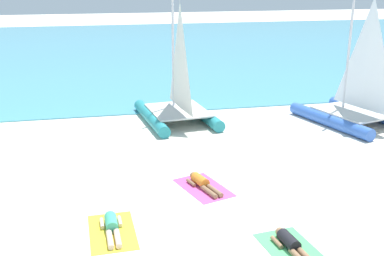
# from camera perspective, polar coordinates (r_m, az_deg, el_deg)

# --- Properties ---
(ground_plane) EXTENTS (120.00, 120.00, 0.00)m
(ground_plane) POSITION_cam_1_polar(r_m,az_deg,el_deg) (20.67, -2.97, 1.00)
(ground_plane) COLOR silver
(ocean_water) EXTENTS (120.00, 40.00, 0.05)m
(ocean_water) POSITION_cam_1_polar(r_m,az_deg,el_deg) (41.15, -7.88, 9.36)
(ocean_water) COLOR #4C9EB7
(ocean_water) RESTS_ON ground
(sailboat_teal) EXTENTS (3.21, 4.58, 5.60)m
(sailboat_teal) POSITION_cam_1_polar(r_m,az_deg,el_deg) (20.16, -1.76, 3.05)
(sailboat_teal) COLOR teal
(sailboat_teal) RESTS_ON ground
(sailboat_blue) EXTENTS (3.91, 5.02, 5.77)m
(sailboat_blue) POSITION_cam_1_polar(r_m,az_deg,el_deg) (21.02, 18.71, 2.78)
(sailboat_blue) COLOR blue
(sailboat_blue) RESTS_ON ground
(towel_left) EXTENTS (1.15, 1.93, 0.01)m
(towel_left) POSITION_cam_1_polar(r_m,az_deg,el_deg) (12.07, -9.48, -12.10)
(towel_left) COLOR yellow
(towel_left) RESTS_ON ground
(sunbather_left) EXTENTS (0.55, 1.56, 0.30)m
(sunbather_left) POSITION_cam_1_polar(r_m,az_deg,el_deg) (12.07, -9.54, -11.43)
(sunbather_left) COLOR #3FB28C
(sunbather_left) RESTS_ON towel_left
(towel_middle) EXTENTS (1.60, 2.14, 0.01)m
(towel_middle) POSITION_cam_1_polar(r_m,az_deg,el_deg) (14.16, 1.38, -7.11)
(towel_middle) COLOR #D84C99
(towel_middle) RESTS_ON ground
(sunbather_middle) EXTENTS (0.82, 1.54, 0.30)m
(sunbather_middle) POSITION_cam_1_polar(r_m,az_deg,el_deg) (14.16, 1.25, -6.55)
(sunbather_middle) COLOR orange
(sunbather_middle) RESTS_ON towel_middle
(towel_right) EXTENTS (1.32, 2.02, 0.01)m
(towel_right) POSITION_cam_1_polar(r_m,az_deg,el_deg) (11.42, 11.92, -14.14)
(towel_right) COLOR #4CB266
(towel_right) RESTS_ON ground
(sunbather_right) EXTENTS (0.60, 1.57, 0.30)m
(sunbather_right) POSITION_cam_1_polar(r_m,az_deg,el_deg) (11.40, 11.79, -13.44)
(sunbather_right) COLOR black
(sunbather_right) RESTS_ON towel_right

